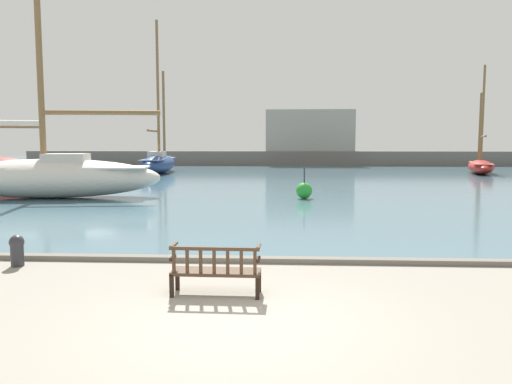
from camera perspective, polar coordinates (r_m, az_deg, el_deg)
The scene contains 10 objects.
ground_plane at distance 7.90m, azimuth -2.00°, elevation -14.69°, with size 160.00×160.00×0.00m, color gray.
harbor_water at distance 51.45m, azimuth 2.31°, elevation 2.75°, with size 100.00×80.00×0.08m, color slate.
quay_edge_kerb at distance 11.56m, azimuth -0.31°, elevation -7.73°, with size 40.00×0.30×0.12m, color slate.
park_bench at distance 9.10m, azimuth -4.62°, elevation -8.83°, with size 1.61×0.55×0.92m.
sailboat_far_starboard at distance 43.45m, azimuth -11.05°, elevation 3.44°, with size 2.73×10.27×12.80m.
sailboat_outer_port at distance 25.72m, azimuth -22.43°, elevation 1.79°, with size 12.08×4.18×12.94m.
sailboat_distant_harbor at distance 46.12m, azimuth 24.30°, elevation 2.82°, with size 3.89×7.62×9.02m.
mooring_bollard at distance 12.35m, azimuth -25.65°, elevation -5.88°, with size 0.32×0.32×0.70m.
channel_buoy at distance 23.60m, azimuth 5.53°, elevation 0.17°, with size 0.76×0.76×1.46m.
far_breakwater at distance 56.55m, azimuth 3.45°, elevation 4.73°, with size 56.93×2.40×6.30m.
Camera 1 is at (0.66, -7.37, 2.76)m, focal length 35.00 mm.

